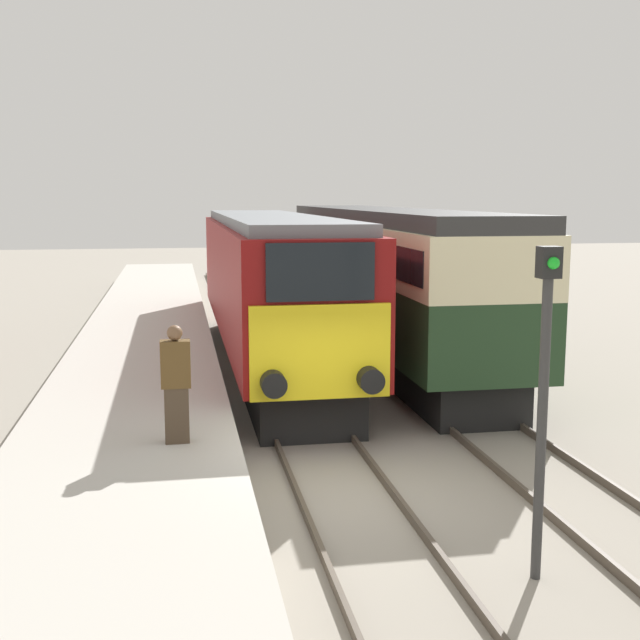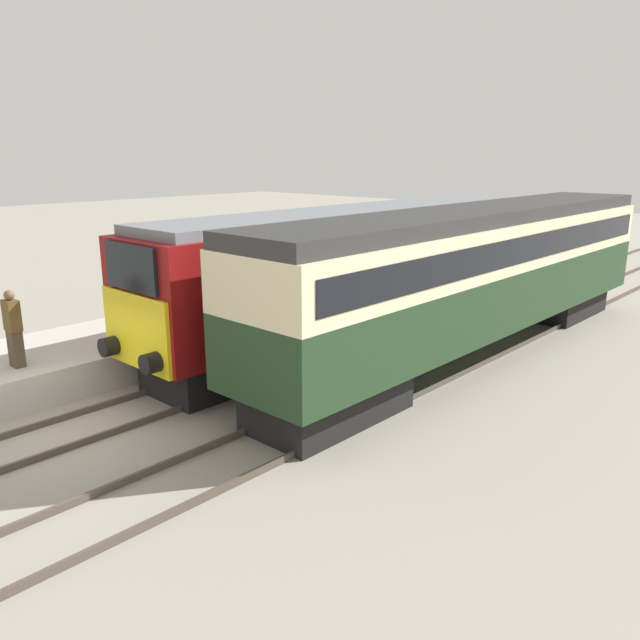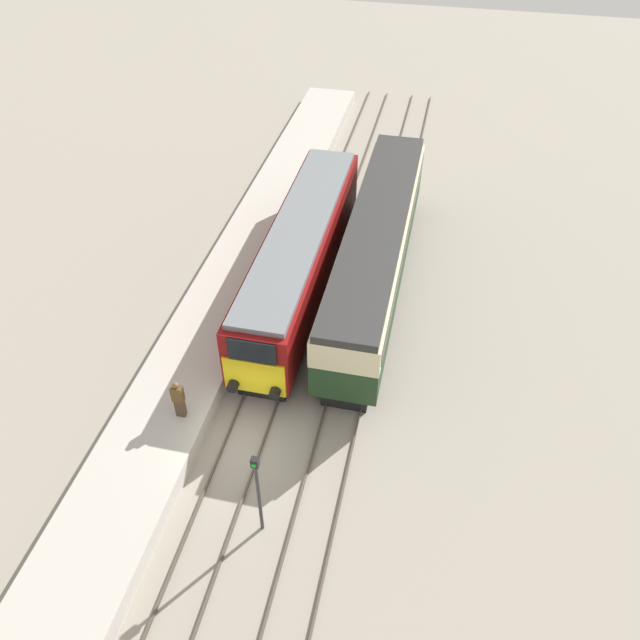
% 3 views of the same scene
% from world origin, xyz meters
% --- Properties ---
extents(ground_plane, '(120.00, 120.00, 0.00)m').
position_xyz_m(ground_plane, '(0.00, 0.00, 0.00)').
color(ground_plane, gray).
extents(platform_left, '(3.50, 50.00, 0.85)m').
position_xyz_m(platform_left, '(-3.30, 8.00, 0.43)').
color(platform_left, '#B7B2A8').
rests_on(platform_left, ground_plane).
extents(rails_near_track, '(1.51, 60.00, 0.14)m').
position_xyz_m(rails_near_track, '(0.00, 5.00, 0.07)').
color(rails_near_track, '#4C4238').
rests_on(rails_near_track, ground_plane).
extents(rails_far_track, '(1.50, 60.00, 0.14)m').
position_xyz_m(rails_far_track, '(3.40, 5.00, 0.07)').
color(rails_far_track, '#4C4238').
rests_on(rails_far_track, ground_plane).
extents(locomotive, '(2.70, 15.48, 4.02)m').
position_xyz_m(locomotive, '(0.00, 9.58, 2.26)').
color(locomotive, black).
rests_on(locomotive, ground_plane).
extents(passenger_carriage, '(2.75, 16.74, 4.16)m').
position_xyz_m(passenger_carriage, '(3.40, 10.73, 2.50)').
color(passenger_carriage, black).
rests_on(passenger_carriage, ground_plane).
extents(person_on_platform, '(0.44, 0.26, 1.78)m').
position_xyz_m(person_on_platform, '(-2.48, 0.44, 1.75)').
color(person_on_platform, '#473828').
rests_on(person_on_platform, platform_left).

